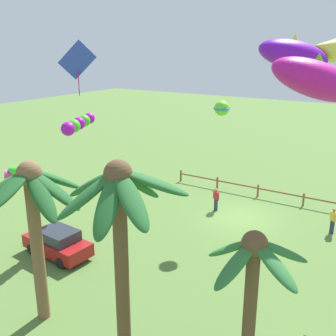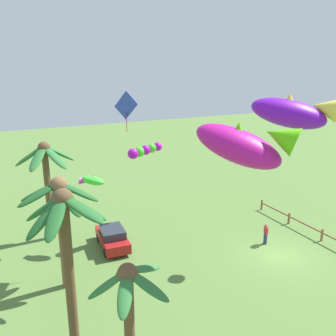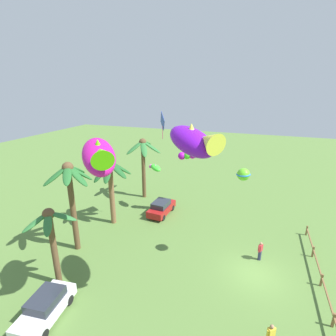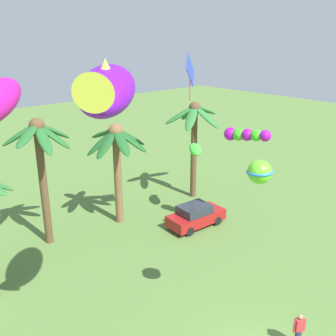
{
  "view_description": "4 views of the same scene",
  "coord_description": "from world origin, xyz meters",
  "px_view_note": "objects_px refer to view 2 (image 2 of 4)",
  "views": [
    {
      "loc": [
        -8.95,
        22.99,
        10.86
      ],
      "look_at": [
        1.19,
        6.95,
        5.03
      ],
      "focal_mm": 42.82,
      "sensor_mm": 36.0,
      "label": 1
    },
    {
      "loc": [
        -16.49,
        16.76,
        12.69
      ],
      "look_at": [
        1.83,
        7.67,
        6.79
      ],
      "focal_mm": 38.95,
      "sensor_mm": 36.0,
      "label": 2
    },
    {
      "loc": [
        -16.61,
        0.85,
        13.22
      ],
      "look_at": [
        1.93,
        7.5,
        6.84
      ],
      "focal_mm": 27.13,
      "sensor_mm": 36.0,
      "label": 3
    },
    {
      "loc": [
        -10.41,
        -6.07,
        12.08
      ],
      "look_at": [
        1.91,
        7.62,
        5.67
      ],
      "focal_mm": 41.51,
      "sensor_mm": 36.0,
      "label": 4
    }
  ],
  "objects_px": {
    "palm_tree_0": "(60,205)",
    "palm_tree_1": "(66,229)",
    "kite_fish_2": "(294,112)",
    "kite_tube_5": "(144,150)",
    "palm_tree_2": "(129,301)",
    "spectator_0": "(266,234)",
    "palm_tree_3": "(46,166)",
    "kite_diamond_1": "(126,106)",
    "parked_car_0": "(113,237)",
    "kite_fish_4": "(92,181)",
    "kite_ball_0": "(262,151)",
    "kite_fish_3": "(244,144)"
  },
  "relations": [
    {
      "from": "palm_tree_3",
      "to": "kite_diamond_1",
      "type": "relative_size",
      "value": 2.91
    },
    {
      "from": "palm_tree_2",
      "to": "parked_car_0",
      "type": "xyz_separation_m",
      "value": [
        11.9,
        -3.08,
        -3.51
      ]
    },
    {
      "from": "palm_tree_0",
      "to": "kite_ball_0",
      "type": "xyz_separation_m",
      "value": [
        -2.11,
        -12.23,
        2.2
      ]
    },
    {
      "from": "kite_diamond_1",
      "to": "kite_fish_4",
      "type": "distance_m",
      "value": 6.07
    },
    {
      "from": "kite_diamond_1",
      "to": "kite_fish_3",
      "type": "relative_size",
      "value": 0.65
    },
    {
      "from": "kite_fish_4",
      "to": "parked_car_0",
      "type": "bearing_deg",
      "value": -130.38
    },
    {
      "from": "spectator_0",
      "to": "kite_diamond_1",
      "type": "bearing_deg",
      "value": 72.45
    },
    {
      "from": "palm_tree_2",
      "to": "kite_diamond_1",
      "type": "height_order",
      "value": "kite_diamond_1"
    },
    {
      "from": "palm_tree_0",
      "to": "parked_car_0",
      "type": "bearing_deg",
      "value": -49.42
    },
    {
      "from": "palm_tree_1",
      "to": "palm_tree_3",
      "type": "xyz_separation_m",
      "value": [
        11.55,
        -0.89,
        -0.22
      ]
    },
    {
      "from": "kite_fish_3",
      "to": "palm_tree_2",
      "type": "bearing_deg",
      "value": 84.41
    },
    {
      "from": "palm_tree_1",
      "to": "spectator_0",
      "type": "xyz_separation_m",
      "value": [
        3.63,
        -14.62,
        -5.03
      ]
    },
    {
      "from": "spectator_0",
      "to": "kite_diamond_1",
      "type": "distance_m",
      "value": 13.54
    },
    {
      "from": "kite_ball_0",
      "to": "kite_fish_4",
      "type": "distance_m",
      "value": 11.55
    },
    {
      "from": "palm_tree_2",
      "to": "kite_tube_5",
      "type": "relative_size",
      "value": 2.06
    },
    {
      "from": "palm_tree_2",
      "to": "kite_ball_0",
      "type": "xyz_separation_m",
      "value": [
        6.44,
        -11.4,
        3.07
      ]
    },
    {
      "from": "parked_car_0",
      "to": "kite_ball_0",
      "type": "distance_m",
      "value": 11.93
    },
    {
      "from": "palm_tree_3",
      "to": "spectator_0",
      "type": "distance_m",
      "value": 16.57
    },
    {
      "from": "parked_car_0",
      "to": "kite_fish_2",
      "type": "xyz_separation_m",
      "value": [
        -10.26,
        -5.85,
        9.75
      ]
    },
    {
      "from": "palm_tree_1",
      "to": "kite_fish_2",
      "type": "height_order",
      "value": "kite_fish_2"
    },
    {
      "from": "parked_car_0",
      "to": "kite_fish_2",
      "type": "relative_size",
      "value": 1.01
    },
    {
      "from": "kite_fish_2",
      "to": "kite_tube_5",
      "type": "distance_m",
      "value": 12.13
    },
    {
      "from": "palm_tree_3",
      "to": "kite_fish_3",
      "type": "height_order",
      "value": "kite_fish_3"
    },
    {
      "from": "kite_diamond_1",
      "to": "kite_fish_4",
      "type": "height_order",
      "value": "kite_diamond_1"
    },
    {
      "from": "palm_tree_2",
      "to": "spectator_0",
      "type": "distance_m",
      "value": 15.51
    },
    {
      "from": "palm_tree_0",
      "to": "palm_tree_1",
      "type": "bearing_deg",
      "value": 172.77
    },
    {
      "from": "palm_tree_2",
      "to": "kite_tube_5",
      "type": "distance_m",
      "value": 14.28
    },
    {
      "from": "palm_tree_3",
      "to": "kite_ball_0",
      "type": "relative_size",
      "value": 7.22
    },
    {
      "from": "palm_tree_0",
      "to": "kite_fish_4",
      "type": "height_order",
      "value": "palm_tree_0"
    },
    {
      "from": "palm_tree_3",
      "to": "kite_ball_0",
      "type": "height_order",
      "value": "kite_ball_0"
    },
    {
      "from": "palm_tree_1",
      "to": "kite_diamond_1",
      "type": "relative_size",
      "value": 3.03
    },
    {
      "from": "palm_tree_1",
      "to": "spectator_0",
      "type": "relative_size",
      "value": 4.84
    },
    {
      "from": "kite_fish_4",
      "to": "palm_tree_0",
      "type": "bearing_deg",
      "value": 145.66
    },
    {
      "from": "kite_fish_3",
      "to": "kite_diamond_1",
      "type": "bearing_deg",
      "value": 3.38
    },
    {
      "from": "palm_tree_0",
      "to": "parked_car_0",
      "type": "xyz_separation_m",
      "value": [
        3.35,
        -3.92,
        -4.39
      ]
    },
    {
      "from": "palm_tree_2",
      "to": "kite_fish_2",
      "type": "xyz_separation_m",
      "value": [
        1.64,
        -8.93,
        6.24
      ]
    },
    {
      "from": "palm_tree_0",
      "to": "spectator_0",
      "type": "xyz_separation_m",
      "value": [
        -1.13,
        -14.02,
        -4.33
      ]
    },
    {
      "from": "kite_tube_5",
      "to": "kite_diamond_1",
      "type": "bearing_deg",
      "value": 138.27
    },
    {
      "from": "spectator_0",
      "to": "kite_ball_0",
      "type": "relative_size",
      "value": 1.55
    },
    {
      "from": "palm_tree_1",
      "to": "kite_fish_3",
      "type": "xyz_separation_m",
      "value": [
        -4.22,
        -5.94,
        3.97
      ]
    },
    {
      "from": "palm_tree_2",
      "to": "spectator_0",
      "type": "xyz_separation_m",
      "value": [
        7.41,
        -13.18,
        -3.45
      ]
    },
    {
      "from": "palm_tree_2",
      "to": "kite_fish_3",
      "type": "distance_m",
      "value": 7.16
    },
    {
      "from": "parked_car_0",
      "to": "kite_fish_4",
      "type": "distance_m",
      "value": 4.37
    },
    {
      "from": "palm_tree_1",
      "to": "palm_tree_3",
      "type": "distance_m",
      "value": 11.58
    },
    {
      "from": "palm_tree_3",
      "to": "spectator_0",
      "type": "height_order",
      "value": "palm_tree_3"
    },
    {
      "from": "spectator_0",
      "to": "palm_tree_0",
      "type": "bearing_deg",
      "value": 85.39
    },
    {
      "from": "palm_tree_3",
      "to": "kite_diamond_1",
      "type": "distance_m",
      "value": 8.05
    },
    {
      "from": "palm_tree_2",
      "to": "kite_diamond_1",
      "type": "relative_size",
      "value": 2.29
    },
    {
      "from": "palm_tree_3",
      "to": "kite_fish_2",
      "type": "bearing_deg",
      "value": -145.29
    },
    {
      "from": "spectator_0",
      "to": "kite_fish_4",
      "type": "bearing_deg",
      "value": 64.29
    }
  ]
}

